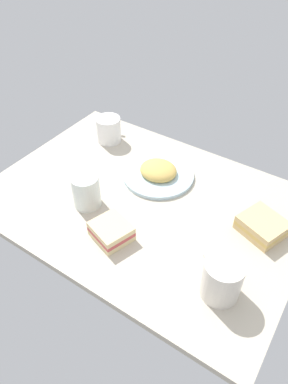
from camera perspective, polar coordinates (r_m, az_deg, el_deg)
name	(u,v)px	position (r cm, az deg, el deg)	size (l,w,h in cm)	color
tabletop	(144,202)	(103.67, 0.00, -1.63)	(90.00, 64.00, 2.00)	#BCB29E
plate_of_food	(158,172)	(110.16, 2.33, 3.18)	(22.39, 22.39, 4.71)	silver
coffee_mug_black	(222,278)	(80.83, 12.51, -13.52)	(10.62, 10.53, 10.45)	silver
coffee_mug_milky	(109,129)	(125.24, -5.75, 10.10)	(8.46, 10.85, 8.85)	white
sandwich_main	(262,226)	(97.84, 18.63, -5.24)	(13.77, 13.12, 4.40)	#DBB77A
sandwich_side	(111,231)	(91.94, -5.34, -6.35)	(11.88, 11.26, 4.40)	beige
glass_of_milk	(86,192)	(99.99, -9.32, -0.02)	(7.85, 7.85, 10.01)	silver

